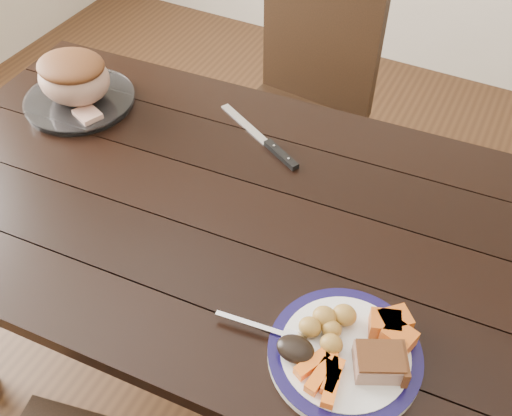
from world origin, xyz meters
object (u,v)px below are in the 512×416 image
at_px(chair_far, 301,102).
at_px(fork, 267,329).
at_px(serving_platter, 80,101).
at_px(carving_knife, 272,147).
at_px(dining_table, 230,233).
at_px(roast_joint, 74,79).
at_px(pork_slice, 379,362).
at_px(dinner_plate, 344,354).

bearing_deg(chair_far, fork, 114.96).
bearing_deg(serving_platter, carving_knife, 7.43).
height_order(chair_far, serving_platter, chair_far).
relative_size(dining_table, carving_knife, 5.65).
bearing_deg(roast_joint, carving_knife, 7.43).
distance_m(serving_platter, fork, 0.89).
bearing_deg(chair_far, pork_slice, 125.17).
bearing_deg(dinner_plate, fork, -170.35).
xyz_separation_m(chair_far, pork_slice, (0.57, -0.98, 0.27)).
relative_size(chair_far, fork, 5.21).
xyz_separation_m(pork_slice, fork, (-0.21, -0.02, -0.02)).
bearing_deg(serving_platter, pork_slice, -21.88).
bearing_deg(chair_far, dinner_plate, 122.50).
relative_size(fork, roast_joint, 0.90).
bearing_deg(dinner_plate, dining_table, 147.53).
bearing_deg(fork, dinner_plate, 2.70).
distance_m(chair_far, carving_knife, 0.58).
height_order(serving_platter, fork, fork).
xyz_separation_m(chair_far, fork, (0.36, -1.00, 0.25)).
height_order(pork_slice, fork, pork_slice).
bearing_deg(fork, dining_table, 124.12).
bearing_deg(chair_far, carving_knife, 109.57).
height_order(chair_far, dinner_plate, chair_far).
bearing_deg(carving_knife, serving_platter, -144.87).
distance_m(chair_far, roast_joint, 0.78).
height_order(serving_platter, roast_joint, roast_joint).
bearing_deg(dining_table, pork_slice, -29.12).
height_order(fork, carving_knife, fork).
bearing_deg(pork_slice, carving_knife, 132.99).
distance_m(chair_far, serving_platter, 0.76).
relative_size(serving_platter, fork, 1.64).
distance_m(dinner_plate, serving_platter, 1.01).
bearing_deg(dining_table, carving_knife, 90.75).
distance_m(dinner_plate, pork_slice, 0.07).
xyz_separation_m(dinner_plate, carving_knife, (-0.38, 0.46, -0.00)).
distance_m(pork_slice, fork, 0.21).
relative_size(pork_slice, carving_knife, 0.29).
height_order(chair_far, roast_joint, chair_far).
xyz_separation_m(chair_far, carving_knife, (0.13, -0.51, 0.23)).
bearing_deg(serving_platter, fork, -28.02).
xyz_separation_m(pork_slice, carving_knife, (-0.44, 0.47, -0.03)).
bearing_deg(carving_knife, roast_joint, -144.87).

